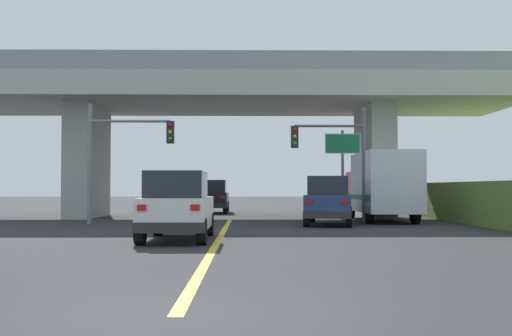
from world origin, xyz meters
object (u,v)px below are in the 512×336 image
at_px(suv_lead, 178,206).
at_px(traffic_signal_nearside, 338,151).
at_px(highway_sign, 343,153).
at_px(suv_crossing, 329,201).
at_px(traffic_signal_farside, 120,147).
at_px(sedan_oncoming, 213,197).
at_px(box_truck, 382,186).

xyz_separation_m(suv_lead, traffic_signal_nearside, (5.97, 8.59, 2.14)).
xyz_separation_m(suv_lead, highway_sign, (6.67, 11.68, 2.20)).
distance_m(suv_crossing, traffic_signal_farside, 9.18).
bearing_deg(sedan_oncoming, box_truck, -49.01).
xyz_separation_m(box_truck, traffic_signal_farside, (-11.70, -2.02, 1.63)).
xyz_separation_m(suv_lead, box_truck, (8.30, 10.38, 0.63)).
relative_size(suv_lead, traffic_signal_farside, 0.87).
relative_size(suv_crossing, traffic_signal_nearside, 0.91).
xyz_separation_m(suv_crossing, highway_sign, (1.22, 4.19, 2.20)).
xyz_separation_m(box_truck, sedan_oncoming, (-8.38, 9.65, -0.64)).
distance_m(suv_crossing, highway_sign, 4.89).
bearing_deg(highway_sign, box_truck, -38.71).
distance_m(suv_lead, box_truck, 13.30).
bearing_deg(traffic_signal_nearside, highway_sign, 77.28).
bearing_deg(box_truck, highway_sign, 141.29).
relative_size(suv_crossing, sedan_oncoming, 1.06).
relative_size(suv_crossing, traffic_signal_farside, 0.89).
distance_m(traffic_signal_nearside, traffic_signal_farside, 9.38).
height_order(box_truck, sedan_oncoming, box_truck).
relative_size(suv_lead, traffic_signal_nearside, 0.89).
bearing_deg(traffic_signal_farside, traffic_signal_nearside, 1.39).
height_order(suv_lead, suv_crossing, same).
relative_size(suv_crossing, box_truck, 0.66).
xyz_separation_m(traffic_signal_farside, highway_sign, (10.07, 3.32, -0.06)).
xyz_separation_m(sedan_oncoming, traffic_signal_farside, (-3.31, -11.67, 2.27)).
bearing_deg(traffic_signal_farside, suv_lead, -67.87).
relative_size(sedan_oncoming, traffic_signal_nearside, 0.86).
bearing_deg(suv_crossing, highway_sign, 83.31).
bearing_deg(sedan_oncoming, traffic_signal_nearside, -62.09).
bearing_deg(highway_sign, traffic_signal_nearside, -102.72).
height_order(traffic_signal_farside, highway_sign, traffic_signal_farside).
bearing_deg(traffic_signal_farside, box_truck, 9.78).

